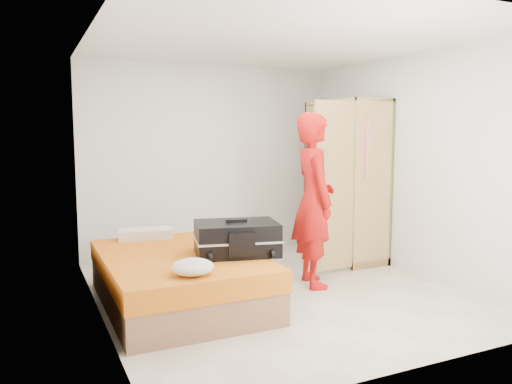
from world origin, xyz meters
name	(u,v)px	position (x,y,z in m)	size (l,w,h in m)	color
room	(277,169)	(0.00, 0.00, 1.30)	(4.00, 4.02, 2.60)	beige
bed	(179,278)	(-1.05, 0.06, 0.25)	(1.42, 2.02, 0.50)	#9B6A46
wardrobe	(345,185)	(1.45, 0.85, 1.00)	(1.17, 1.25, 2.10)	tan
person	(314,200)	(0.47, 0.03, 0.95)	(0.69, 0.45, 1.89)	red
suitcase	(237,238)	(-0.54, -0.19, 0.66)	(0.91, 0.75, 0.34)	black
round_cushion	(193,267)	(-1.15, -0.72, 0.57)	(0.35, 0.35, 0.13)	beige
pillow	(146,234)	(-1.18, 0.91, 0.55)	(0.59, 0.30, 0.11)	beige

